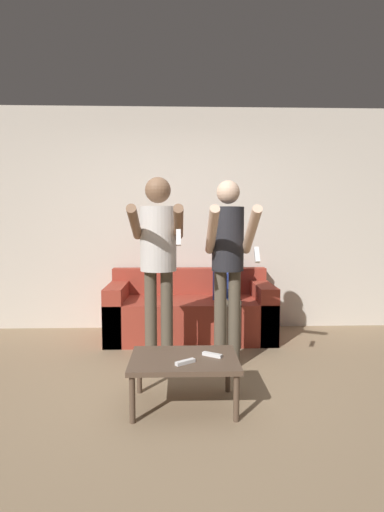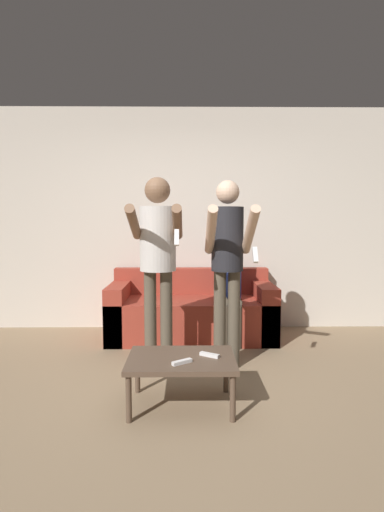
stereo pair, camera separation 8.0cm
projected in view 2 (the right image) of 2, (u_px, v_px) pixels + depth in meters
ground_plane at (177, 405)px, 2.89m from camera, size 14.00×14.00×0.00m
wall_back at (181, 220)px, 4.94m from camera, size 6.40×0.06×2.70m
couch at (191, 313)px, 4.58m from camera, size 1.85×0.83×0.76m
person_standing_left at (158, 250)px, 3.54m from camera, size 0.44×0.68×1.72m
person_standing_right at (228, 254)px, 3.54m from camera, size 0.40×0.71×1.69m
person_seated at (228, 281)px, 4.38m from camera, size 0.31×0.53×1.20m
coffee_table at (181, 363)px, 2.86m from camera, size 0.77×0.55×0.36m
remote_near at (182, 362)px, 2.74m from camera, size 0.14×0.11×0.02m
remote_far at (210, 355)px, 2.88m from camera, size 0.15×0.11×0.02m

